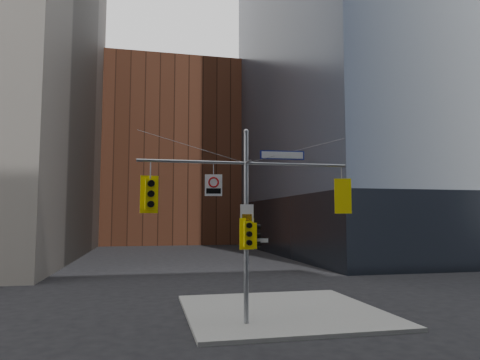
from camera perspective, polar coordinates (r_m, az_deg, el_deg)
name	(u,v)px	position (r m, az deg, el deg)	size (l,w,h in m)	color
ground	(261,343)	(14.50, 2.76, -20.92)	(160.00, 160.00, 0.00)	black
sidewalk_corner	(282,311)	(18.76, 5.62, -16.99)	(8.00, 8.00, 0.15)	gray
podium_ne	(418,226)	(55.38, 22.64, -5.63)	(36.40, 36.40, 6.00)	black
brick_midrise	(170,157)	(72.26, -9.30, 3.04)	(26.00, 20.00, 28.00)	brown
signal_assembly	(246,205)	(15.88, 0.83, -3.41)	(8.00, 0.80, 7.30)	gray
traffic_light_west_arm	(150,194)	(15.50, -11.91, -1.85)	(0.64, 0.56, 1.35)	yellow
traffic_light_east_arm	(342,196)	(17.18, 13.44, -2.12)	(0.64, 0.60, 1.36)	yellow
traffic_light_pole_side	(255,236)	(15.97, 1.96, -7.43)	(0.39, 0.34, 0.95)	yellow
traffic_light_pole_front	(248,234)	(15.63, 1.06, -7.20)	(0.55, 0.44, 1.15)	yellow
street_sign_blade	(282,155)	(16.43, 5.66, 3.33)	(1.72, 0.19, 0.33)	navy
regulatory_sign_arm	(214,185)	(15.67, -3.55, -0.60)	(0.63, 0.13, 0.80)	silver
regulatory_sign_pole	(247,214)	(15.76, 0.93, -4.51)	(0.50, 0.08, 0.65)	silver
street_blade_ew	(258,241)	(16.01, 2.41, -8.06)	(0.77, 0.06, 0.15)	silver
street_blade_ns	(243,246)	(16.36, 0.47, -8.82)	(0.08, 0.67, 0.13)	#145926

